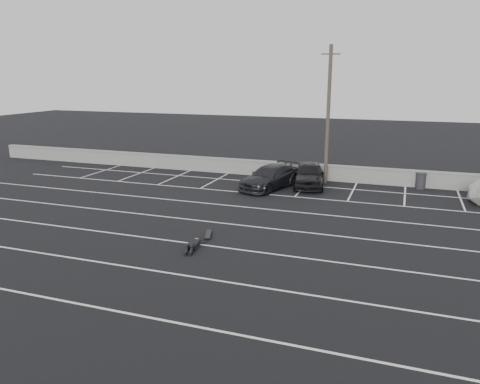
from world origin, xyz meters
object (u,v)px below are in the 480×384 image
at_px(utility_pole, 328,115).
at_px(person, 194,242).
at_px(car_left, 309,174).
at_px(trash_bin, 421,181).
at_px(car_right, 270,177).
at_px(skateboard, 208,235).

height_order(utility_pole, person, utility_pole).
bearing_deg(car_left, utility_pole, 45.91).
bearing_deg(person, trash_bin, 46.15).
xyz_separation_m(car_right, person, (-0.08, -10.84, -0.49)).
height_order(car_right, skateboard, car_right).
bearing_deg(trash_bin, utility_pole, -176.07).
bearing_deg(car_right, person, -72.87).
distance_m(car_right, utility_pole, 5.44).
bearing_deg(trash_bin, skateboard, -125.08).
distance_m(car_left, skateboard, 11.16).
bearing_deg(utility_pole, trash_bin, 3.93).
distance_m(utility_pole, person, 14.44).
distance_m(car_left, car_right, 2.57).
height_order(utility_pole, skateboard, utility_pole).
height_order(car_right, trash_bin, car_right).
xyz_separation_m(car_left, utility_pole, (0.84, 1.26, 3.62)).
bearing_deg(person, utility_pole, 65.97).
height_order(trash_bin, person, trash_bin).
height_order(car_left, utility_pole, utility_pole).
bearing_deg(person, skateboard, 75.83).
relative_size(trash_bin, person, 0.46).
relative_size(car_left, trash_bin, 4.51).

